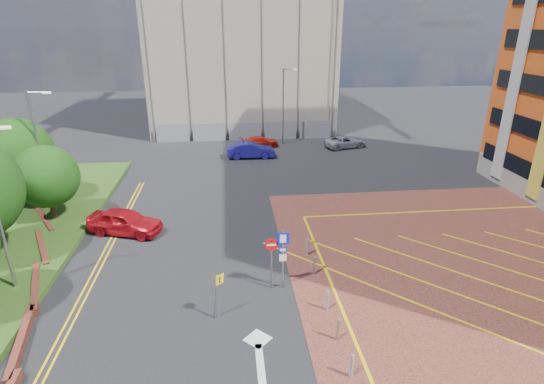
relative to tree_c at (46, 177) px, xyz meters
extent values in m
plane|color=black|center=(13.50, -10.00, -3.19)|extent=(140.00, 140.00, 0.00)
cube|color=brown|center=(2.90, -12.00, -2.99)|extent=(1.25, 4.56, 0.40)
cube|color=brown|center=(1.90, -8.00, -2.99)|extent=(1.86, 4.43, 0.40)
cube|color=brown|center=(0.70, -4.00, -2.99)|extent=(2.29, 4.27, 0.40)
cube|color=brown|center=(-0.70, 0.00, -2.99)|extent=(2.69, 4.06, 0.40)
cylinder|color=#3D2B1C|center=(0.00, 0.00, -1.99)|extent=(0.36, 0.36, 1.80)
sphere|color=#143D0D|center=(0.00, 0.00, 0.01)|extent=(4.00, 4.00, 4.00)
cylinder|color=#3D2B1C|center=(-3.00, 3.00, -1.79)|extent=(0.36, 0.36, 2.20)
sphere|color=#143D0D|center=(-3.00, 3.00, 0.68)|extent=(5.00, 5.00, 5.00)
cube|color=silver|center=(2.20, -8.00, 4.96)|extent=(0.50, 0.15, 0.12)
cylinder|color=#9EA0A8|center=(-1.00, 2.00, 1.11)|extent=(0.16, 0.16, 8.00)
cylinder|color=#9EA0A8|center=(-0.40, 2.00, 4.99)|extent=(1.20, 0.10, 0.10)
cube|color=silver|center=(0.20, 2.00, 4.96)|extent=(0.50, 0.15, 0.12)
cylinder|color=#9EA0A8|center=(17.50, 18.00, 0.81)|extent=(0.16, 0.16, 8.00)
cylinder|color=#9EA0A8|center=(18.10, 18.00, 4.69)|extent=(1.20, 0.10, 0.10)
cube|color=silver|center=(18.70, 18.00, 4.66)|extent=(0.50, 0.15, 0.12)
cylinder|color=#9EA0A8|center=(14.00, -9.00, -1.59)|extent=(0.10, 0.10, 3.20)
cube|color=#0B17C6|center=(14.00, -9.03, -0.44)|extent=(0.60, 0.04, 0.60)
cube|color=white|center=(14.00, -9.06, -0.44)|extent=(0.30, 0.02, 0.42)
cube|color=#0B17C6|center=(14.00, -9.03, -1.04)|extent=(0.40, 0.04, 0.25)
cube|color=white|center=(14.00, -9.06, -1.04)|extent=(0.28, 0.02, 0.14)
cube|color=white|center=(14.00, -9.03, -1.49)|extent=(0.35, 0.04, 0.35)
cylinder|color=#9EA0A8|center=(13.45, -9.00, -1.84)|extent=(0.08, 0.08, 2.70)
cylinder|color=red|center=(13.45, -9.03, -0.74)|extent=(0.64, 0.04, 0.64)
cube|color=white|center=(13.45, -9.06, -0.74)|extent=(0.44, 0.02, 0.10)
cylinder|color=#9EA0A8|center=(10.78, -11.02, -2.09)|extent=(0.29, 0.08, 2.20)
cube|color=yellow|center=(11.00, -11.05, -1.19)|extent=(0.38, 0.38, 0.49)
cylinder|color=black|center=(15.80, -15.00, -2.72)|extent=(0.14, 0.14, 0.90)
cylinder|color=#9EA0A8|center=(15.80, -13.00, -2.72)|extent=(0.14, 0.14, 0.90)
cylinder|color=black|center=(15.80, -11.00, -2.72)|extent=(0.14, 0.14, 0.90)
cylinder|color=#9EA0A8|center=(15.80, -8.00, -2.72)|extent=(0.14, 0.14, 0.90)
cylinder|color=black|center=(15.80, -6.00, -2.72)|extent=(0.14, 0.14, 0.90)
cube|color=#9F9682|center=(13.50, 30.00, 7.81)|extent=(21.20, 19.20, 22.00)
cube|color=gray|center=(14.50, 20.00, -2.19)|extent=(21.60, 0.06, 2.00)
imported|color=#B10F19|center=(4.98, -2.10, -2.40)|extent=(5.00, 3.24, 1.58)
imported|color=navy|center=(13.74, 13.16, -2.43)|extent=(4.66, 1.66, 1.53)
imported|color=red|center=(14.86, 16.70, -2.59)|extent=(4.47, 2.95, 1.20)
imported|color=#B2B2B9|center=(23.86, 15.80, -2.58)|extent=(4.83, 3.19, 1.23)
camera|label=1|loc=(11.62, -26.73, 9.04)|focal=28.00mm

